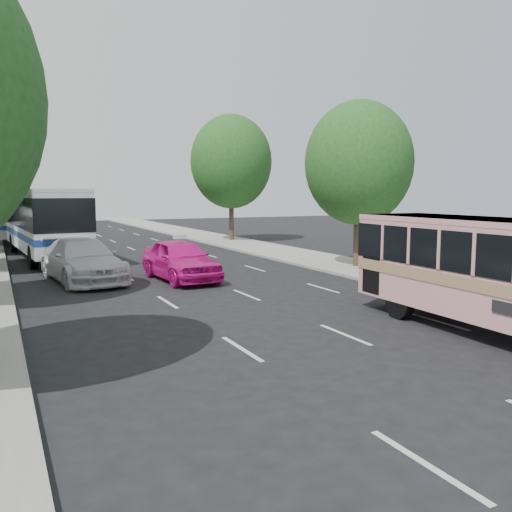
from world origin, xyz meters
TOP-DOWN VIEW (x-y plane):
  - ground at (0.00, 0.00)m, footprint 120.00×120.00m
  - sidewalk_right at (8.50, 20.00)m, footprint 4.00×90.00m
  - tree_right_near at (8.78, 7.94)m, footprint 5.10×5.10m
  - tree_right_far at (9.08, 23.94)m, footprint 6.00×6.00m
  - pink_bus at (4.40, -4.00)m, footprint 2.60×9.33m
  - pink_taxi at (-0.07, 8.22)m, footprint 2.34×5.18m
  - white_pickup at (-3.77, 9.68)m, footprint 3.16×6.25m
  - tour_coach_front at (-4.50, 18.87)m, footprint 3.61×12.86m
  - tour_coach_rear at (-5.42, 31.93)m, footprint 4.11×12.42m
  - taxi_roof_sign at (-0.07, 8.22)m, footprint 0.56×0.21m

SIDE VIEW (x-z plane):
  - ground at x=0.00m, z-range 0.00..0.00m
  - sidewalk_right at x=8.50m, z-range 0.00..0.12m
  - pink_taxi at x=-0.07m, z-range 0.00..1.72m
  - white_pickup at x=-3.77m, z-range 0.00..1.74m
  - taxi_roof_sign at x=-0.07m, z-range 1.72..1.90m
  - pink_bus at x=4.40m, z-range 0.36..3.32m
  - tour_coach_rear at x=-5.42m, z-range 0.37..4.02m
  - tour_coach_front at x=-4.50m, z-range 0.39..4.19m
  - tree_right_near at x=8.78m, z-range 1.23..9.18m
  - tree_right_far at x=9.08m, z-range 1.45..10.80m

